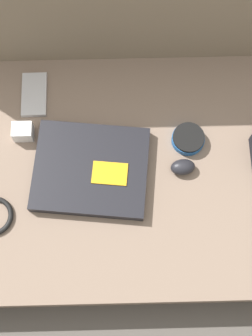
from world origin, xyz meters
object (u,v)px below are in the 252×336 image
at_px(phone_small, 34,95).
at_px(laptop, 91,169).
at_px(charger_brick, 23,132).
at_px(computer_mouse, 183,169).
at_px(speaker_puck, 188,139).

bearing_deg(phone_small, laptop, -55.52).
height_order(phone_small, charger_brick, charger_brick).
bearing_deg(charger_brick, computer_mouse, -14.83).
xyz_separation_m(computer_mouse, charger_brick, (-0.42, 0.11, 0.01)).
bearing_deg(speaker_puck, computer_mouse, -103.09).
bearing_deg(charger_brick, phone_small, 79.10).
bearing_deg(computer_mouse, laptop, 173.94).
relative_size(speaker_puck, phone_small, 0.67).
relative_size(laptop, speaker_puck, 3.62).
relative_size(computer_mouse, phone_small, 0.52).
bearing_deg(speaker_puck, charger_brick, 176.51).
bearing_deg(speaker_puck, phone_small, 160.92).
distance_m(laptop, computer_mouse, 0.24).
xyz_separation_m(speaker_puck, phone_small, (-0.42, 0.14, -0.01)).
distance_m(laptop, charger_brick, 0.21).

